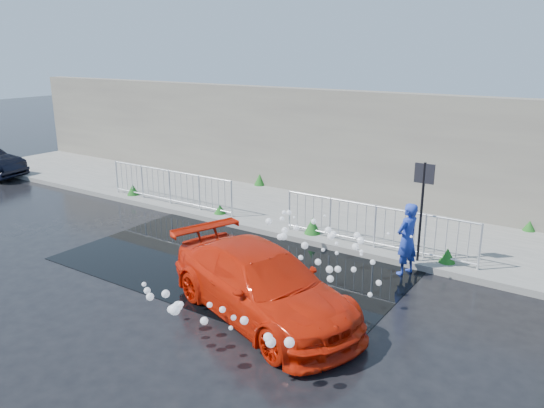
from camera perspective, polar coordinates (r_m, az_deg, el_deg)
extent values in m
plane|color=black|center=(12.46, -8.42, -7.10)|extent=(90.00, 90.00, 0.00)
cube|color=slate|center=(16.22, 3.47, -1.05)|extent=(30.00, 4.00, 0.15)
cube|color=slate|center=(14.62, -0.53, -2.98)|extent=(30.00, 0.25, 0.16)
cube|color=#645D54|center=(17.67, 7.23, 6.40)|extent=(30.00, 0.60, 3.50)
cube|color=black|center=(12.86, -3.76, -6.16)|extent=(8.00, 5.00, 0.01)
cylinder|color=black|center=(12.57, 15.72, -1.27)|extent=(0.06, 0.06, 2.50)
cube|color=black|center=(12.31, 16.08, 3.17)|extent=(0.45, 0.04, 0.45)
cylinder|color=silver|center=(18.97, -16.34, 2.85)|extent=(0.05, 0.05, 1.10)
cylinder|color=silver|center=(15.55, -4.36, 0.56)|extent=(0.05, 0.05, 1.10)
cylinder|color=silver|center=(17.04, -11.04, 3.52)|extent=(5.00, 0.04, 0.04)
cylinder|color=silver|center=(17.28, -10.87, 0.45)|extent=(5.00, 0.04, 0.04)
cylinder|color=silver|center=(14.44, 1.89, -0.65)|extent=(0.05, 0.05, 1.10)
cylinder|color=silver|center=(12.66, 21.47, -4.31)|extent=(0.05, 0.05, 1.10)
cylinder|color=silver|center=(13.19, 11.14, -0.26)|extent=(5.00, 0.04, 0.04)
cylinder|color=silver|center=(13.49, 10.92, -4.12)|extent=(5.00, 0.04, 0.04)
cone|color=#134817|center=(18.57, -14.74, 1.51)|extent=(0.40, 0.40, 0.36)
cone|color=#134817|center=(16.01, -5.63, -0.55)|extent=(0.36, 0.36, 0.27)
cone|color=#134817|center=(14.24, 4.37, -2.31)|extent=(0.44, 0.44, 0.45)
cone|color=#134817|center=(12.99, 18.34, -5.26)|extent=(0.38, 0.38, 0.35)
cone|color=#134817|center=(19.25, -1.32, 2.66)|extent=(0.42, 0.42, 0.42)
cone|color=#134817|center=(16.05, 25.95, -2.11)|extent=(0.34, 0.34, 0.28)
sphere|color=white|center=(10.51, 11.41, -8.31)|extent=(0.12, 0.12, 0.12)
sphere|color=white|center=(12.20, 1.24, -3.52)|extent=(0.18, 0.18, 0.18)
sphere|color=white|center=(12.07, 6.35, -3.50)|extent=(0.17, 0.17, 0.17)
sphere|color=white|center=(12.04, 6.63, -3.23)|extent=(0.15, 0.15, 0.15)
sphere|color=white|center=(11.35, 4.97, -6.24)|extent=(0.14, 0.14, 0.14)
sphere|color=white|center=(11.85, 3.54, -4.48)|extent=(0.16, 0.16, 0.16)
sphere|color=white|center=(11.64, 0.33, -6.79)|extent=(0.16, 0.16, 0.16)
sphere|color=white|center=(11.99, -2.23, -6.19)|extent=(0.07, 0.07, 0.07)
sphere|color=white|center=(10.93, 7.10, -6.98)|extent=(0.14, 0.14, 0.14)
sphere|color=white|center=(11.58, -3.53, -6.88)|extent=(0.08, 0.08, 0.08)
sphere|color=white|center=(12.18, 0.87, -3.56)|extent=(0.15, 0.15, 0.15)
sphere|color=white|center=(11.96, 9.13, -3.37)|extent=(0.16, 0.16, 0.16)
sphere|color=white|center=(13.08, 1.83, -0.93)|extent=(0.13, 0.13, 0.13)
sphere|color=white|center=(13.00, 1.07, -1.61)|extent=(0.12, 0.12, 0.12)
sphere|color=white|center=(11.04, 6.20, -7.01)|extent=(0.15, 0.15, 0.15)
sphere|color=white|center=(11.66, 5.51, -4.93)|extent=(0.08, 0.08, 0.08)
sphere|color=white|center=(12.36, 2.63, -2.58)|extent=(0.15, 0.15, 0.15)
sphere|color=white|center=(12.58, 4.51, -1.88)|extent=(0.14, 0.14, 0.14)
sphere|color=white|center=(11.67, 9.50, -3.90)|extent=(0.16, 0.16, 0.16)
sphere|color=white|center=(11.10, 6.29, -8.01)|extent=(0.15, 0.15, 0.15)
sphere|color=white|center=(11.34, 3.12, -5.77)|extent=(0.11, 0.11, 0.11)
sphere|color=white|center=(11.10, 3.54, -7.54)|extent=(0.07, 0.07, 0.07)
sphere|color=white|center=(11.94, 0.34, -4.97)|extent=(0.14, 0.14, 0.14)
sphere|color=white|center=(12.35, 1.39, -2.86)|extent=(0.16, 0.16, 0.16)
sphere|color=white|center=(12.05, 6.08, -2.85)|extent=(0.17, 0.17, 0.17)
sphere|color=white|center=(10.62, 10.50, -9.56)|extent=(0.10, 0.10, 0.10)
sphere|color=white|center=(12.65, 1.91, -2.31)|extent=(0.07, 0.07, 0.07)
sphere|color=white|center=(11.53, 6.95, -4.23)|extent=(0.08, 0.08, 0.08)
sphere|color=white|center=(11.63, 8.96, -4.57)|extent=(0.16, 0.16, 0.16)
sphere|color=white|center=(11.82, -2.42, -6.83)|extent=(0.06, 0.06, 0.06)
sphere|color=white|center=(11.98, -1.24, -4.87)|extent=(0.17, 0.17, 0.17)
sphere|color=white|center=(12.92, 2.40, -1.46)|extent=(0.06, 0.06, 0.06)
sphere|color=white|center=(11.74, 14.76, -3.41)|extent=(0.06, 0.06, 0.06)
sphere|color=white|center=(11.85, 12.39, -3.14)|extent=(0.06, 0.06, 0.06)
sphere|color=white|center=(13.04, 1.29, -0.91)|extent=(0.11, 0.11, 0.11)
sphere|color=white|center=(11.26, 9.59, -5.07)|extent=(0.09, 0.09, 0.09)
sphere|color=white|center=(10.93, 10.78, -6.17)|extent=(0.11, 0.11, 0.11)
sphere|color=white|center=(11.48, -0.77, -8.02)|extent=(0.14, 0.14, 0.14)
sphere|color=white|center=(11.39, 9.57, -5.38)|extent=(0.07, 0.07, 0.07)
sphere|color=white|center=(11.02, 4.59, -9.09)|extent=(0.16, 0.16, 0.16)
sphere|color=white|center=(12.88, -0.34, -1.88)|extent=(0.17, 0.17, 0.17)
sphere|color=white|center=(12.71, 5.68, -1.28)|extent=(0.06, 0.06, 0.06)
sphere|color=white|center=(11.45, 6.98, -5.27)|extent=(0.08, 0.08, 0.08)
sphere|color=white|center=(11.08, 8.78, -6.97)|extent=(0.12, 0.12, 0.12)
sphere|color=white|center=(8.46, -5.35, -11.24)|extent=(0.10, 0.10, 0.10)
sphere|color=white|center=(9.33, -13.28, -9.05)|extent=(0.12, 0.12, 0.12)
sphere|color=white|center=(7.99, -0.43, -14.16)|extent=(0.14, 0.14, 0.14)
sphere|color=white|center=(9.81, -10.10, -10.75)|extent=(0.18, 0.18, 0.18)
sphere|color=white|center=(8.93, -11.37, -9.46)|extent=(0.14, 0.14, 0.14)
sphere|color=white|center=(8.56, -4.16, -12.10)|extent=(0.09, 0.09, 0.09)
sphere|color=white|center=(9.65, -7.31, -12.36)|extent=(0.15, 0.15, 0.15)
sphere|color=white|center=(10.09, -13.61, -8.39)|extent=(0.09, 0.09, 0.09)
sphere|color=white|center=(9.05, -12.98, -9.70)|extent=(0.13, 0.13, 0.13)
sphere|color=white|center=(7.95, 1.88, -14.66)|extent=(0.16, 0.16, 0.16)
sphere|color=white|center=(8.36, -10.42, -11.10)|extent=(0.18, 0.18, 0.18)
sphere|color=white|center=(8.67, -9.80, -10.58)|extent=(0.10, 0.10, 0.10)
sphere|color=white|center=(8.98, -10.79, -11.08)|extent=(0.13, 0.13, 0.13)
sphere|color=white|center=(8.46, -3.00, -12.40)|extent=(0.14, 0.14, 0.14)
sphere|color=white|center=(8.00, -4.46, -13.15)|extent=(0.07, 0.07, 0.07)
sphere|color=white|center=(8.02, -0.15, -14.65)|extent=(0.16, 0.16, 0.16)
sphere|color=white|center=(9.10, 1.04, -13.74)|extent=(0.10, 0.10, 0.10)
sphere|color=white|center=(9.67, -6.72, -10.73)|extent=(0.10, 0.10, 0.10)
imported|color=red|center=(10.11, -1.09, -8.63)|extent=(4.88, 3.25, 1.31)
imported|color=#2139A7|center=(12.25, 14.31, -3.68)|extent=(0.57, 0.70, 1.67)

